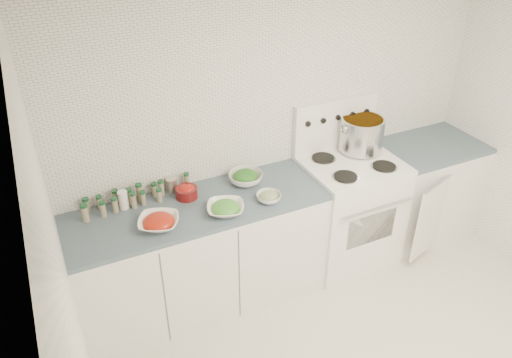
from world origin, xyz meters
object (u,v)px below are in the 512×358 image
bowl_tomato (159,222)px  stove (347,207)px  bowl_snowpea (225,208)px  stock_pot (361,133)px

bowl_tomato → stove: bearing=4.1°
stove → bowl_snowpea: size_ratio=4.14×
bowl_snowpea → stock_pot: bearing=12.7°
bowl_tomato → bowl_snowpea: (0.46, -0.04, -0.00)m
stock_pot → bowl_tomato: 1.81m
stock_pot → bowl_snowpea: bearing=-167.3°
bowl_tomato → bowl_snowpea: 0.46m
stock_pot → bowl_tomato: size_ratio=1.08×
bowl_snowpea → bowl_tomato: bearing=174.9°
stock_pot → bowl_tomato: bearing=-171.7°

